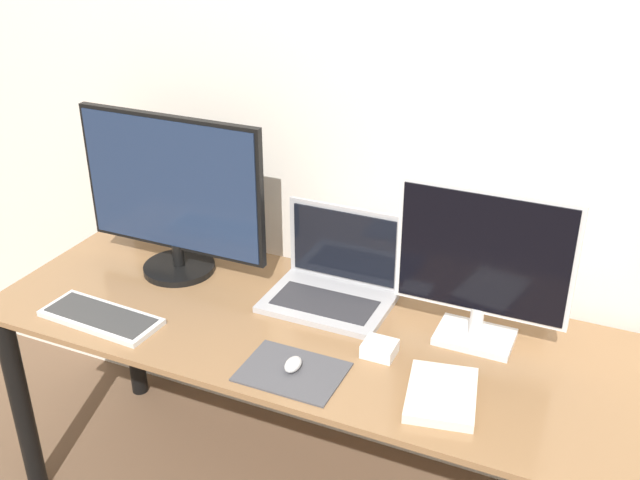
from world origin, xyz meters
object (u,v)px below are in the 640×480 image
at_px(monitor_left, 173,195).
at_px(laptop, 335,278).
at_px(keyboard, 101,317).
at_px(mouse, 293,364).
at_px(book, 442,395).
at_px(monitor_right, 483,264).
at_px(power_brick, 380,349).

bearing_deg(monitor_left, laptop, 5.58).
xyz_separation_m(keyboard, mouse, (0.60, 0.01, 0.01)).
xyz_separation_m(monitor_left, mouse, (0.56, -0.33, -0.24)).
xyz_separation_m(keyboard, book, (0.98, 0.06, 0.00)).
xyz_separation_m(monitor_right, laptop, (-0.44, 0.05, -0.17)).
relative_size(laptop, mouse, 5.75).
height_order(monitor_right, book, monitor_right).
distance_m(laptop, mouse, 0.39).
bearing_deg(power_brick, monitor_left, 166.94).
bearing_deg(monitor_left, monitor_right, 0.00).
bearing_deg(laptop, monitor_right, -6.55).
bearing_deg(laptop, monitor_left, -174.42).
relative_size(laptop, keyboard, 1.00).
distance_m(laptop, power_brick, 0.32).
height_order(monitor_right, power_brick, monitor_right).
distance_m(mouse, power_brick, 0.24).
distance_m(monitor_left, mouse, 0.70).
bearing_deg(book, power_brick, 150.90).
bearing_deg(monitor_right, mouse, -139.60).
xyz_separation_m(book, power_brick, (-0.20, 0.11, 0.01)).
relative_size(monitor_left, keyboard, 1.71).
xyz_separation_m(monitor_left, keyboard, (-0.04, -0.34, -0.25)).
distance_m(monitor_right, power_brick, 0.35).
relative_size(laptop, power_brick, 4.23).
bearing_deg(book, monitor_left, 163.24).
bearing_deg(laptop, book, -38.11).
relative_size(monitor_left, mouse, 9.81).
bearing_deg(power_brick, mouse, -137.87).
bearing_deg(keyboard, book, 3.25).
distance_m(laptop, book, 0.54).
height_order(monitor_left, book, monitor_left).
relative_size(monitor_left, power_brick, 7.21).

